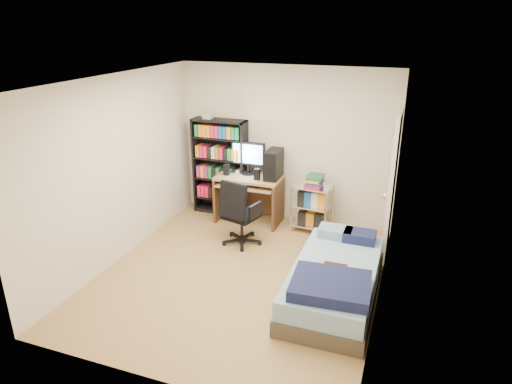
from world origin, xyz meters
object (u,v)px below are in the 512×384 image
at_px(office_chair, 240,224).
at_px(bed, 334,280).
at_px(computer_desk, 256,180).
at_px(media_shelf, 220,166).

xyz_separation_m(office_chair, bed, (1.58, -0.94, -0.08)).
height_order(computer_desk, bed, computer_desk).
bearing_deg(bed, computer_desk, 132.21).
relative_size(media_shelf, computer_desk, 1.28).
distance_m(media_shelf, office_chair, 1.37).
xyz_separation_m(media_shelf, office_chair, (0.76, -1.02, -0.51)).
relative_size(media_shelf, bed, 0.86).
distance_m(media_shelf, computer_desk, 0.72).
xyz_separation_m(media_shelf, computer_desk, (0.70, -0.15, -0.12)).
height_order(media_shelf, computer_desk, media_shelf).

